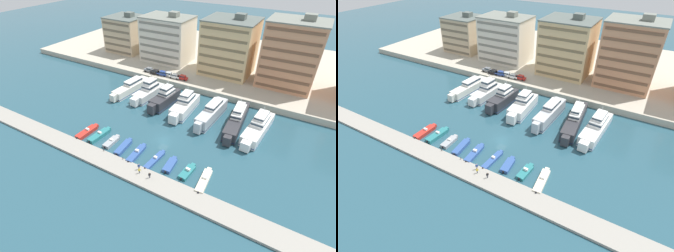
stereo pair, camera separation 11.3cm
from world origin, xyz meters
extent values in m
plane|color=#285160|center=(0.00, 0.00, 0.00)|extent=(400.00, 400.00, 0.00)
cube|color=#BCB29E|center=(0.00, 65.17, 1.10)|extent=(180.00, 70.00, 2.20)
cube|color=#9E998E|center=(0.00, -14.75, 0.32)|extent=(120.00, 5.32, 0.65)
cube|color=silver|center=(-25.31, 19.26, 1.47)|extent=(5.05, 17.02, 2.95)
cube|color=silver|center=(-26.04, 10.06, 1.55)|extent=(2.20, 2.03, 2.50)
cube|color=#334C7F|center=(-25.31, 19.26, 0.52)|extent=(5.10, 17.19, 0.24)
cube|color=white|center=(-25.21, 20.52, 3.68)|extent=(3.46, 7.25, 1.46)
cube|color=#233342|center=(-25.21, 20.52, 3.82)|extent=(3.51, 7.33, 0.53)
cylinder|color=silver|center=(-25.13, 21.57, 5.31)|extent=(0.16, 0.16, 1.80)
cube|color=silver|center=(-24.62, 28.07, 0.81)|extent=(3.24, 1.15, 0.20)
cube|color=white|center=(-17.46, 19.07, 1.54)|extent=(5.53, 13.56, 3.08)
cube|color=white|center=(-18.02, 11.42, 1.62)|extent=(2.68, 2.47, 2.62)
cube|color=#334C7F|center=(-17.46, 19.07, 0.54)|extent=(5.59, 13.70, 0.24)
cube|color=white|center=(-17.39, 20.06, 3.94)|extent=(3.97, 5.82, 1.72)
cube|color=#233342|center=(-17.39, 20.06, 4.12)|extent=(4.02, 5.88, 0.62)
cube|color=white|center=(-17.39, 20.06, 5.55)|extent=(3.10, 4.54, 1.50)
cube|color=#233342|center=(-17.39, 20.06, 5.70)|extent=(3.14, 4.58, 0.54)
cylinder|color=silver|center=(-17.33, 20.89, 7.20)|extent=(0.16, 0.16, 1.80)
cube|color=white|center=(-16.95, 26.13, 0.85)|extent=(3.95, 1.18, 0.20)
cube|color=#333338|center=(-9.71, 17.29, 1.88)|extent=(5.34, 13.03, 3.75)
cube|color=#333338|center=(-10.26, 9.95, 1.97)|extent=(2.57, 2.37, 3.19)
cube|color=#334C7F|center=(-9.71, 17.29, 0.66)|extent=(5.39, 13.16, 0.24)
cube|color=white|center=(-9.64, 18.24, 4.42)|extent=(3.82, 5.59, 1.33)
cube|color=#233342|center=(-9.64, 18.24, 4.55)|extent=(3.87, 5.65, 0.48)
cube|color=white|center=(-9.64, 18.24, 5.75)|extent=(2.98, 4.36, 1.33)
cube|color=#233342|center=(-9.64, 18.24, 5.88)|extent=(3.02, 4.41, 0.48)
cylinder|color=silver|center=(-9.58, 19.04, 7.31)|extent=(0.16, 0.16, 1.80)
cube|color=#333338|center=(-9.20, 24.08, 1.03)|extent=(3.79, 1.18, 0.20)
cube|color=white|center=(-1.96, 16.74, 1.78)|extent=(5.41, 14.02, 3.55)
cube|color=white|center=(-1.60, 8.75, 1.86)|extent=(2.74, 2.51, 3.02)
cube|color=#334C7F|center=(-1.96, 16.74, 0.62)|extent=(5.46, 14.16, 0.24)
cube|color=white|center=(-2.00, 17.77, 4.40)|extent=(4.00, 5.97, 1.69)
cube|color=#233342|center=(-2.00, 17.77, 4.57)|extent=(4.05, 6.03, 0.61)
cube|color=white|center=(-2.00, 17.77, 5.80)|extent=(3.12, 4.65, 1.11)
cube|color=#233342|center=(-2.00, 17.77, 5.91)|extent=(3.16, 4.70, 0.40)
cylinder|color=silver|center=(-2.04, 18.64, 7.25)|extent=(0.16, 0.16, 1.80)
cube|color=white|center=(-2.28, 24.09, 0.98)|extent=(4.12, 1.08, 0.20)
cube|color=silver|center=(7.25, 16.67, 1.96)|extent=(4.50, 16.37, 3.93)
cube|color=silver|center=(6.79, 7.76, 2.06)|extent=(2.11, 1.94, 3.34)
cube|color=#192347|center=(7.25, 16.67, 0.69)|extent=(4.54, 16.53, 0.24)
cube|color=white|center=(7.32, 17.89, 4.67)|extent=(3.21, 6.94, 1.49)
cube|color=#233342|center=(7.32, 17.89, 4.82)|extent=(3.25, 7.01, 0.54)
cylinder|color=silver|center=(7.37, 18.91, 6.32)|extent=(0.16, 0.16, 1.80)
cube|color=silver|center=(7.70, 25.21, 1.08)|extent=(3.16, 1.06, 0.20)
cube|color=#333338|center=(15.02, 17.28, 1.64)|extent=(5.53, 19.83, 3.28)
cube|color=#333338|center=(15.93, 6.67, 1.72)|extent=(2.28, 2.11, 2.78)
cube|color=#192347|center=(15.02, 17.28, 0.57)|extent=(5.58, 20.03, 0.24)
cube|color=white|center=(14.89, 18.75, 4.00)|extent=(3.71, 8.45, 1.45)
cube|color=#233342|center=(14.89, 18.75, 4.14)|extent=(3.75, 8.53, 0.52)
cube|color=white|center=(14.89, 18.75, 5.28)|extent=(2.89, 6.59, 1.13)
cube|color=#233342|center=(14.89, 18.75, 5.40)|extent=(2.93, 6.66, 0.41)
cylinder|color=silver|center=(14.79, 19.98, 6.75)|extent=(0.16, 0.16, 1.80)
cube|color=#333338|center=(14.14, 27.48, 0.90)|extent=(3.35, 1.18, 0.20)
cube|color=white|center=(21.52, 16.47, 1.53)|extent=(5.79, 17.16, 3.06)
cube|color=white|center=(20.81, 7.05, 1.61)|extent=(2.65, 2.44, 2.60)
cube|color=#334C7F|center=(21.52, 16.47, 0.54)|extent=(5.85, 17.33, 0.24)
cube|color=white|center=(21.62, 17.73, 3.87)|extent=(4.05, 7.33, 1.62)
cube|color=#233342|center=(21.62, 17.73, 4.03)|extent=(4.10, 7.40, 0.58)
cube|color=white|center=(21.62, 17.73, 5.29)|extent=(3.16, 5.72, 1.22)
cube|color=#233342|center=(21.62, 17.73, 5.41)|extent=(3.20, 5.77, 0.44)
cylinder|color=silver|center=(21.70, 18.79, 6.80)|extent=(0.16, 0.16, 1.80)
cube|color=white|center=(22.20, 25.33, 0.84)|extent=(3.90, 1.19, 0.20)
cube|color=red|center=(-20.66, -8.45, 0.52)|extent=(2.24, 6.89, 1.03)
cube|color=red|center=(-20.60, -4.59, 0.52)|extent=(1.19, 0.98, 0.88)
cube|color=silver|center=(-20.65, -7.93, 1.27)|extent=(1.18, 0.62, 0.48)
cube|color=#283847|center=(-20.65, -7.65, 1.34)|extent=(1.07, 0.10, 0.29)
cube|color=black|center=(-20.72, -12.05, 0.67)|extent=(0.36, 0.29, 0.60)
cube|color=teal|center=(-16.50, -7.90, 0.54)|extent=(2.53, 6.98, 1.08)
cube|color=teal|center=(-16.27, -4.05, 0.54)|extent=(1.23, 1.03, 0.92)
cube|color=silver|center=(-16.47, -7.38, 1.31)|extent=(1.20, 0.67, 0.46)
cube|color=#283847|center=(-16.45, -7.10, 1.38)|extent=(1.07, 0.14, 0.28)
cube|color=black|center=(-16.71, -11.50, 0.69)|extent=(0.38, 0.30, 0.60)
cube|color=#9EA3A8|center=(-11.63, -8.40, 0.45)|extent=(2.17, 5.06, 0.91)
cube|color=#9EA3A8|center=(-11.73, -5.51, 0.45)|extent=(1.13, 0.94, 0.77)
cube|color=silver|center=(-11.64, -8.03, 1.09)|extent=(1.12, 0.64, 0.37)
cube|color=#283847|center=(-11.65, -7.75, 1.14)|extent=(1.00, 0.11, 0.22)
cube|color=black|center=(-11.54, -11.08, 0.60)|extent=(0.37, 0.29, 0.60)
cube|color=#33569E|center=(-7.33, -8.55, 0.51)|extent=(2.43, 6.49, 1.03)
cube|color=#33569E|center=(-7.69, -5.05, 0.51)|extent=(1.06, 0.90, 0.87)
cube|color=black|center=(-6.98, -11.88, 0.66)|extent=(0.39, 0.32, 0.60)
cube|color=#33569E|center=(-2.86, -8.84, 0.44)|extent=(2.26, 7.12, 0.87)
cube|color=#33569E|center=(-3.11, -4.97, 0.44)|extent=(1.05, 0.88, 0.74)
cube|color=silver|center=(-2.90, -8.31, 1.13)|extent=(1.04, 0.66, 0.51)
cube|color=#283847|center=(-2.91, -8.03, 1.21)|extent=(0.92, 0.14, 0.31)
cube|color=black|center=(-2.63, -12.52, 0.59)|extent=(0.38, 0.30, 0.60)
cube|color=#33569E|center=(2.47, -8.50, 0.37)|extent=(1.99, 7.34, 0.73)
cube|color=#33569E|center=(2.72, -4.57, 0.37)|extent=(0.89, 0.75, 0.62)
cube|color=silver|center=(2.51, -7.96, 0.97)|extent=(0.89, 0.65, 0.48)
cube|color=#283847|center=(2.52, -7.68, 1.05)|extent=(0.78, 0.13, 0.29)
cube|color=black|center=(2.24, -12.30, 0.52)|extent=(0.38, 0.30, 0.60)
cube|color=#33569E|center=(6.80, -8.23, 0.44)|extent=(2.50, 5.05, 0.88)
cube|color=#33569E|center=(6.51, -5.40, 0.44)|extent=(1.20, 1.02, 0.74)
cube|color=black|center=(7.06, -10.83, 0.59)|extent=(0.39, 0.31, 0.60)
cube|color=teal|center=(11.47, -8.19, 0.40)|extent=(2.33, 5.19, 0.81)
cube|color=teal|center=(11.67, -5.27, 0.40)|extent=(1.15, 0.96, 0.69)
cube|color=silver|center=(11.49, -7.81, 1.11)|extent=(1.13, 0.68, 0.60)
cube|color=#283847|center=(11.51, -7.53, 1.20)|extent=(0.99, 0.15, 0.36)
cube|color=black|center=(11.27, -10.89, 0.55)|extent=(0.38, 0.30, 0.60)
cube|color=beige|center=(16.09, -8.91, 0.49)|extent=(2.65, 7.59, 0.97)
cube|color=beige|center=(15.69, -4.83, 0.49)|extent=(1.14, 0.97, 0.83)
cube|color=silver|center=(16.04, -8.36, 1.20)|extent=(1.12, 0.70, 0.45)
cube|color=#283847|center=(16.01, -8.08, 1.27)|extent=(0.97, 0.17, 0.27)
cube|color=black|center=(16.48, -12.79, 0.64)|extent=(0.39, 0.31, 0.60)
cube|color=slate|center=(-27.01, 33.56, 2.92)|extent=(4.20, 1.97, 0.80)
cube|color=slate|center=(-26.86, 33.57, 3.66)|extent=(2.20, 1.69, 0.68)
cube|color=#1E2833|center=(-26.86, 33.57, 3.66)|extent=(2.16, 1.71, 0.37)
cylinder|color=black|center=(-28.30, 32.62, 2.52)|extent=(0.65, 0.26, 0.64)
cylinder|color=black|center=(-28.41, 34.32, 2.52)|extent=(0.65, 0.26, 0.64)
cylinder|color=black|center=(-25.61, 32.80, 2.52)|extent=(0.65, 0.26, 0.64)
cylinder|color=black|center=(-25.72, 34.50, 2.52)|extent=(0.65, 0.26, 0.64)
cube|color=black|center=(-23.63, 32.96, 2.92)|extent=(4.19, 1.92, 0.80)
cube|color=black|center=(-23.48, 32.97, 3.66)|extent=(2.18, 1.67, 0.68)
cube|color=#1E2833|center=(-23.48, 32.97, 3.66)|extent=(2.14, 1.69, 0.37)
cylinder|color=black|center=(-24.93, 32.04, 2.52)|extent=(0.65, 0.25, 0.64)
cylinder|color=black|center=(-25.02, 33.73, 2.52)|extent=(0.65, 0.25, 0.64)
cylinder|color=black|center=(-22.24, 32.18, 2.52)|extent=(0.65, 0.25, 0.64)
cylinder|color=black|center=(-22.33, 33.88, 2.52)|extent=(0.65, 0.25, 0.64)
cube|color=#28428E|center=(-20.52, 33.13, 2.92)|extent=(4.20, 1.96, 0.80)
cube|color=#28428E|center=(-20.37, 33.13, 3.66)|extent=(2.19, 1.69, 0.68)
cube|color=#1E2833|center=(-20.37, 33.13, 3.66)|extent=(2.15, 1.70, 0.37)
cylinder|color=black|center=(-21.81, 32.19, 2.52)|extent=(0.65, 0.26, 0.64)
cylinder|color=black|center=(-21.92, 33.89, 2.52)|extent=(0.65, 0.26, 0.64)
cylinder|color=black|center=(-19.12, 32.36, 2.52)|extent=(0.65, 0.26, 0.64)
cylinder|color=black|center=(-19.23, 34.06, 2.52)|extent=(0.65, 0.26, 0.64)
cube|color=#B7BCC1|center=(-17.92, 33.56, 2.92)|extent=(4.12, 1.75, 0.80)
cube|color=#B7BCC1|center=(-17.77, 33.56, 3.66)|extent=(2.12, 1.59, 0.68)
cube|color=#1E2833|center=(-17.77, 33.56, 3.66)|extent=(2.08, 1.60, 0.37)
cylinder|color=black|center=(-19.25, 32.69, 2.52)|extent=(0.64, 0.23, 0.64)
cylinder|color=black|center=(-19.28, 34.39, 2.52)|extent=(0.64, 0.23, 0.64)
cylinder|color=black|center=(-16.55, 32.73, 2.52)|extent=(0.64, 0.23, 0.64)
cylinder|color=black|center=(-16.58, 34.43, 2.52)|extent=(0.64, 0.23, 0.64)
cube|color=white|center=(-14.96, 33.30, 2.92)|extent=(4.15, 1.82, 0.80)
cube|color=white|center=(-14.81, 33.31, 3.66)|extent=(2.14, 1.62, 0.68)
cube|color=#1E2833|center=(-14.81, 33.31, 3.66)|extent=(2.10, 1.64, 0.37)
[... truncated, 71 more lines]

